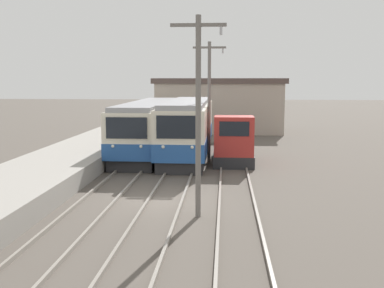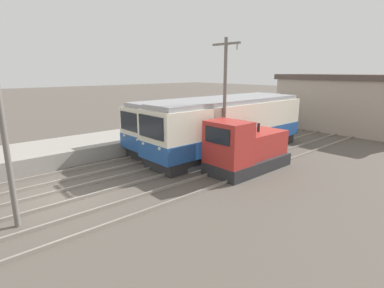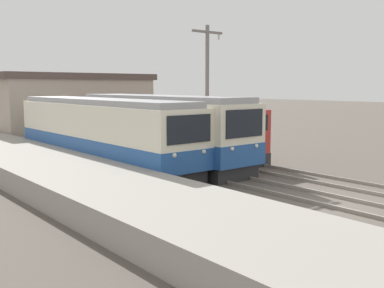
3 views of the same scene
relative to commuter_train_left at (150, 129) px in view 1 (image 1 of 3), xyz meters
name	(u,v)px [view 1 (image 1 of 3)]	position (x,y,z in m)	size (l,w,h in m)	color
ground_plane	(161,200)	(2.60, -12.61, -1.67)	(200.00, 200.00, 0.00)	#564F47
platform_left	(19,187)	(-3.65, -12.61, -1.20)	(4.50, 54.00, 0.94)	gray
track_left	(102,197)	(0.00, -12.61, -1.60)	(1.54, 60.00, 0.14)	gray
track_center	(166,199)	(2.80, -12.61, -1.60)	(1.54, 60.00, 0.14)	gray
track_right	(237,200)	(5.80, -12.61, -1.60)	(1.54, 60.00, 0.14)	gray
commuter_train_left	(150,129)	(0.00, 0.00, 0.00)	(2.84, 14.99, 3.59)	#28282B
commuter_train_center	(188,131)	(2.80, -1.38, 0.06)	(2.84, 13.02, 3.74)	#28282B
shunting_locomotive	(233,143)	(5.80, -3.49, -0.47)	(2.40, 5.28, 3.00)	#28282B
catenary_mast_near	(198,110)	(4.31, -14.80, 2.33)	(2.00, 0.20, 7.36)	slate
catenary_mast_mid	(209,98)	(4.31, -3.68, 2.33)	(2.00, 0.20, 7.36)	slate
station_building	(219,105)	(4.70, 13.39, 0.97)	(12.60, 6.30, 5.24)	#AD9E8E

